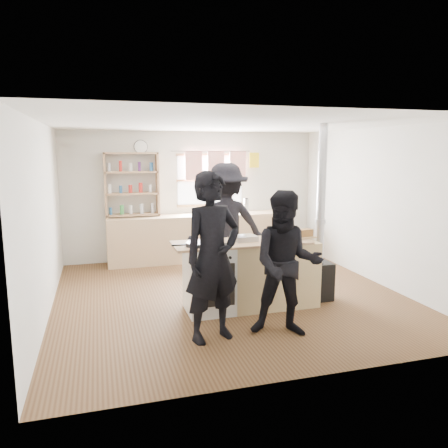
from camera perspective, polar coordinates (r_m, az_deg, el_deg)
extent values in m
cube|color=brown|center=(6.60, 0.69, -9.32)|extent=(5.00, 5.00, 0.01)
cube|color=tan|center=(8.56, -3.61, -1.78)|extent=(3.40, 0.55, 0.90)
cube|color=tan|center=(8.42, -11.82, 1.20)|extent=(1.00, 0.28, 0.03)
cube|color=tan|center=(8.37, -11.92, 3.91)|extent=(1.00, 0.28, 0.03)
cube|color=tan|center=(8.34, -12.01, 6.65)|extent=(1.00, 0.28, 0.03)
cube|color=tan|center=(8.33, -12.10, 9.05)|extent=(1.00, 0.28, 0.03)
cube|color=tan|center=(8.34, -15.26, 4.90)|extent=(0.04, 0.28, 1.20)
cube|color=tan|center=(8.41, -8.68, 5.16)|extent=(0.04, 0.28, 1.20)
cylinder|color=silver|center=(8.74, 2.91, 2.37)|extent=(0.10, 0.10, 0.28)
cube|color=white|center=(5.84, -1.98, -7.17)|extent=(0.60, 0.60, 0.90)
cube|color=#D3B87F|center=(6.11, 6.28, -6.45)|extent=(1.20, 0.60, 0.90)
cube|color=tan|center=(5.84, 2.28, -2.44)|extent=(1.84, 0.64, 0.03)
cylinder|color=black|center=(5.56, -3.52, -2.65)|extent=(0.31, 0.31, 0.05)
cylinder|color=#315A1E|center=(5.56, -3.52, -2.50)|extent=(0.26, 0.26, 0.02)
cube|color=silver|center=(5.89, 2.68, -1.85)|extent=(0.33, 0.28, 0.07)
cube|color=brown|center=(5.89, 2.69, -1.64)|extent=(0.28, 0.24, 0.02)
cylinder|color=silver|center=(5.91, -1.30, -1.36)|extent=(0.23, 0.23, 0.16)
cylinder|color=silver|center=(5.90, -1.30, -0.55)|extent=(0.24, 0.24, 0.01)
sphere|color=black|center=(5.90, -1.30, -0.42)|extent=(0.03, 0.03, 0.03)
cylinder|color=silver|center=(6.05, 7.89, -1.13)|extent=(0.27, 0.27, 0.17)
cylinder|color=silver|center=(6.04, 7.91, -0.27)|extent=(0.28, 0.28, 0.01)
sphere|color=black|center=(6.03, 7.91, -0.14)|extent=(0.03, 0.03, 0.03)
cube|color=tan|center=(6.19, 10.48, -1.68)|extent=(0.31, 0.25, 0.02)
cube|color=olive|center=(6.18, 10.50, -1.14)|extent=(0.24, 0.15, 0.10)
cube|color=black|center=(6.51, 12.20, -7.24)|extent=(0.35, 0.35, 0.54)
cylinder|color=#ADADB2|center=(6.27, 12.60, 3.77)|extent=(0.12, 0.12, 1.96)
imported|color=black|center=(4.87, -1.48, -4.37)|extent=(0.80, 0.64, 1.92)
imported|color=black|center=(5.07, 8.19, -5.20)|extent=(1.00, 0.89, 1.69)
imported|color=black|center=(6.84, 0.23, -0.18)|extent=(1.26, 0.73, 1.94)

